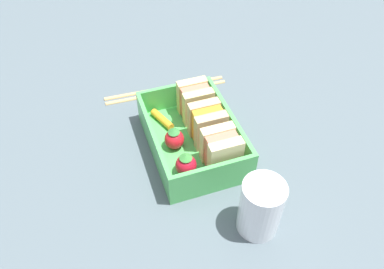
# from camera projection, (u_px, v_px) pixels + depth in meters

# --- Properties ---
(ground_plane) EXTENTS (1.20, 1.20, 0.02)m
(ground_plane) POSITION_uv_depth(u_px,v_px,m) (192.00, 151.00, 0.57)
(ground_plane) COLOR #4E5C63
(bento_tray) EXTENTS (0.18, 0.12, 0.01)m
(bento_tray) POSITION_uv_depth(u_px,v_px,m) (192.00, 144.00, 0.56)
(bento_tray) COLOR #4DB056
(bento_tray) RESTS_ON ground_plane
(bento_rim) EXTENTS (0.18, 0.12, 0.04)m
(bento_rim) POSITION_uv_depth(u_px,v_px,m) (192.00, 132.00, 0.54)
(bento_rim) COLOR #4DB056
(bento_rim) RESTS_ON bento_tray
(sandwich_left) EXTENTS (0.04, 0.05, 0.06)m
(sandwich_left) POSITION_uv_depth(u_px,v_px,m) (195.00, 101.00, 0.58)
(sandwich_left) COLOR #DCC37C
(sandwich_left) RESTS_ON bento_tray
(sandwich_center_left) EXTENTS (0.04, 0.05, 0.06)m
(sandwich_center_left) POSITION_uv_depth(u_px,v_px,m) (207.00, 124.00, 0.54)
(sandwich_center_left) COLOR tan
(sandwich_center_left) RESTS_ON bento_tray
(sandwich_center) EXTENTS (0.04, 0.05, 0.06)m
(sandwich_center) POSITION_uv_depth(u_px,v_px,m) (221.00, 150.00, 0.51)
(sandwich_center) COLOR beige
(sandwich_center) RESTS_ON bento_tray
(carrot_stick_far_left) EXTENTS (0.05, 0.03, 0.01)m
(carrot_stick_far_left) POSITION_uv_depth(u_px,v_px,m) (162.00, 119.00, 0.58)
(carrot_stick_far_left) COLOR orange
(carrot_stick_far_left) RESTS_ON bento_tray
(strawberry_far_left) EXTENTS (0.03, 0.03, 0.03)m
(strawberry_far_left) POSITION_uv_depth(u_px,v_px,m) (174.00, 139.00, 0.54)
(strawberry_far_left) COLOR red
(strawberry_far_left) RESTS_ON bento_tray
(strawberry_left) EXTENTS (0.03, 0.03, 0.04)m
(strawberry_left) POSITION_uv_depth(u_px,v_px,m) (186.00, 164.00, 0.51)
(strawberry_left) COLOR red
(strawberry_left) RESTS_ON bento_tray
(chopstick_pair) EXTENTS (0.03, 0.22, 0.01)m
(chopstick_pair) POSITION_uv_depth(u_px,v_px,m) (163.00, 89.00, 0.66)
(chopstick_pair) COLOR tan
(chopstick_pair) RESTS_ON ground_plane
(drinking_glass) EXTENTS (0.05, 0.05, 0.08)m
(drinking_glass) POSITION_uv_depth(u_px,v_px,m) (261.00, 208.00, 0.44)
(drinking_glass) COLOR white
(drinking_glass) RESTS_ON ground_plane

